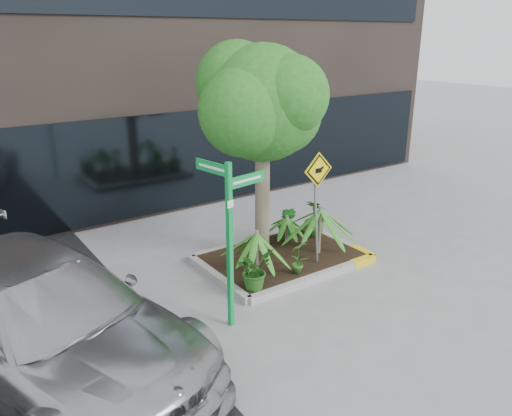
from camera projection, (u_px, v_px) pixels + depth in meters
ground at (283, 269)px, 10.32m from camera, size 80.00×80.00×0.00m
planter at (284, 257)px, 10.62m from camera, size 3.35×2.36×0.15m
tree at (262, 103)px, 9.91m from camera, size 3.01×2.67×4.51m
palm_front at (320, 210)px, 10.40m from camera, size 1.18×1.18×1.31m
palm_left at (257, 233)px, 9.52m from camera, size 1.02×1.02×1.13m
palm_back at (287, 217)px, 11.08m from camera, size 0.71×0.71×0.79m
parked_car at (42, 318)px, 6.96m from camera, size 4.18×6.32×1.70m
shrub_a at (254, 269)px, 9.12m from camera, size 0.87×0.87×0.74m
shrub_b at (315, 218)px, 11.52m from camera, size 0.61×0.61×0.86m
shrub_c at (298, 257)px, 9.69m from camera, size 0.39×0.39×0.70m
shrub_d at (287, 222)px, 11.37m from camera, size 0.59×0.59×0.78m
street_sign_post at (230, 227)px, 7.84m from camera, size 0.90×0.81×2.79m
cattle_sign at (317, 189)px, 9.85m from camera, size 0.71×0.26×2.29m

